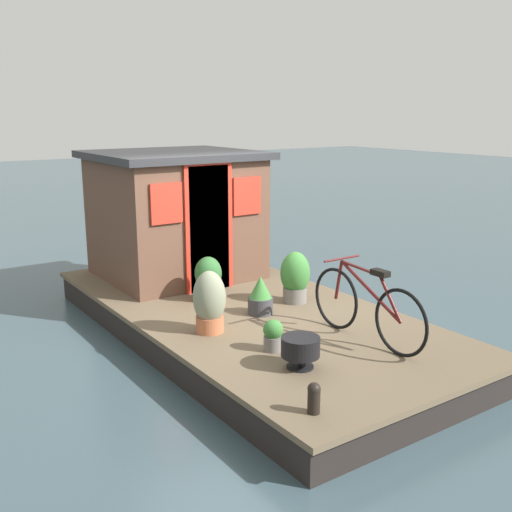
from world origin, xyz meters
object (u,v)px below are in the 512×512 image
(potted_plant_basil, at_px, (209,302))
(mooring_bollard, at_px, (314,397))
(potted_plant_lavender, at_px, (260,296))
(houseboat_cabin, at_px, (176,214))
(potted_plant_fern, at_px, (295,277))
(charcoal_grill, at_px, (300,348))
(bicycle, at_px, (366,306))
(potted_plant_thyme, at_px, (273,335))
(potted_plant_rosemary, at_px, (208,279))

(potted_plant_basil, bearing_deg, mooring_bollard, 173.16)
(potted_plant_basil, distance_m, potted_plant_lavender, 0.84)
(potted_plant_basil, relative_size, potted_plant_lavender, 1.48)
(houseboat_cabin, height_order, potted_plant_fern, houseboat_cabin)
(houseboat_cabin, bearing_deg, potted_plant_basil, 160.90)
(potted_plant_basil, distance_m, charcoal_grill, 1.36)
(bicycle, relative_size, potted_plant_thyme, 5.07)
(houseboat_cabin, distance_m, potted_plant_fern, 2.22)
(potted_plant_lavender, relative_size, potted_plant_thyme, 1.43)
(bicycle, xyz_separation_m, potted_plant_lavender, (1.37, 0.41, -0.16))
(potted_plant_rosemary, height_order, potted_plant_basil, potted_plant_basil)
(potted_plant_basil, bearing_deg, potted_plant_rosemary, -29.50)
(potted_plant_basil, bearing_deg, houseboat_cabin, -19.10)
(mooring_bollard, bearing_deg, potted_plant_rosemary, -14.80)
(potted_plant_rosemary, height_order, potted_plant_thyme, potted_plant_rosemary)
(bicycle, relative_size, potted_plant_basil, 2.38)
(potted_plant_rosemary, relative_size, charcoal_grill, 1.54)
(potted_plant_lavender, bearing_deg, charcoal_grill, 158.58)
(potted_plant_fern, relative_size, potted_plant_basil, 0.95)
(potted_plant_lavender, distance_m, mooring_bollard, 2.52)
(potted_plant_fern, bearing_deg, potted_plant_rosemary, 51.78)
(potted_plant_thyme, distance_m, charcoal_grill, 0.50)
(potted_plant_lavender, bearing_deg, bicycle, -163.39)
(potted_plant_thyme, bearing_deg, potted_plant_lavender, -28.44)
(mooring_bollard, bearing_deg, potted_plant_thyme, -22.13)
(potted_plant_basil, xyz_separation_m, charcoal_grill, (-1.33, -0.22, -0.14))
(houseboat_cabin, distance_m, potted_plant_lavender, 2.28)
(charcoal_grill, height_order, mooring_bollard, charcoal_grill)
(potted_plant_rosemary, bearing_deg, bicycle, -163.29)
(charcoal_grill, bearing_deg, potted_plant_lavender, -21.42)
(potted_plant_fern, height_order, charcoal_grill, potted_plant_fern)
(potted_plant_thyme, xyz_separation_m, charcoal_grill, (-0.50, 0.04, 0.04))
(potted_plant_lavender, bearing_deg, houseboat_cabin, -0.07)
(houseboat_cabin, xyz_separation_m, potted_plant_basil, (-2.36, 0.82, -0.58))
(potted_plant_lavender, relative_size, mooring_bollard, 1.77)
(potted_plant_fern, bearing_deg, potted_plant_lavender, 101.16)
(mooring_bollard, bearing_deg, bicycle, -58.33)
(potted_plant_lavender, bearing_deg, potted_plant_basil, 102.96)
(charcoal_grill, xyz_separation_m, mooring_bollard, (-0.76, 0.47, -0.06))
(bicycle, height_order, potted_plant_rosemary, bicycle)
(potted_plant_fern, relative_size, potted_plant_thyme, 2.01)
(houseboat_cabin, relative_size, charcoal_grill, 6.00)
(houseboat_cabin, distance_m, bicycle, 3.61)
(potted_plant_basil, bearing_deg, potted_plant_fern, -77.82)
(bicycle, bearing_deg, houseboat_cabin, 6.55)
(potted_plant_fern, relative_size, mooring_bollard, 2.48)
(charcoal_grill, distance_m, mooring_bollard, 0.90)
(potted_plant_fern, distance_m, potted_plant_lavender, 0.65)
(potted_plant_thyme, xyz_separation_m, mooring_bollard, (-1.26, 0.51, -0.02))
(charcoal_grill, bearing_deg, potted_plant_fern, -36.71)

